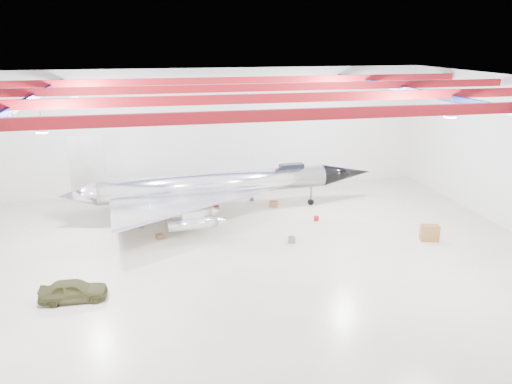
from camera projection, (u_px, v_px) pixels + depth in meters
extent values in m
plane|color=#B9AE93|center=(242.00, 255.00, 32.40)|extent=(40.00, 40.00, 0.00)
plane|color=silver|center=(210.00, 131.00, 44.75)|extent=(40.00, 0.00, 40.00)
plane|color=#0A0F38|center=(240.00, 83.00, 29.13)|extent=(40.00, 40.00, 0.00)
cube|color=maroon|center=(280.00, 115.00, 20.92)|extent=(39.50, 0.25, 0.50)
cube|color=maroon|center=(251.00, 99.00, 26.51)|extent=(39.50, 0.25, 0.50)
cube|color=maroon|center=(232.00, 88.00, 32.11)|extent=(39.50, 0.25, 0.50)
cube|color=maroon|center=(218.00, 81.00, 37.70)|extent=(39.50, 0.25, 0.50)
cube|color=#0B1946|center=(22.00, 104.00, 26.93)|extent=(0.25, 29.50, 0.40)
cube|color=#0B1946|center=(425.00, 93.00, 31.87)|extent=(0.25, 29.50, 0.40)
cube|color=silver|center=(42.00, 129.00, 21.86)|extent=(0.55, 0.55, 0.25)
cube|color=silver|center=(450.00, 114.00, 25.98)|extent=(0.55, 0.55, 0.25)
cube|color=silver|center=(76.00, 98.00, 33.05)|extent=(0.55, 0.55, 0.25)
cube|color=silver|center=(357.00, 91.00, 37.17)|extent=(0.55, 0.55, 0.25)
cylinder|color=silver|center=(216.00, 184.00, 39.15)|extent=(18.06, 3.05, 1.80)
cone|color=black|center=(346.00, 173.00, 42.20)|extent=(4.61, 2.11, 1.80)
cone|color=silver|center=(77.00, 195.00, 36.36)|extent=(2.82, 1.98, 1.80)
cube|color=silver|center=(87.00, 163.00, 35.91)|extent=(2.52, 0.28, 4.04)
cube|color=black|center=(292.00, 167.00, 40.58)|extent=(2.02, 0.86, 0.45)
cylinder|color=silver|center=(193.00, 224.00, 34.27)|extent=(3.46, 1.05, 0.81)
cylinder|color=silver|center=(188.00, 213.00, 36.33)|extent=(3.46, 1.05, 0.81)
cylinder|color=silver|center=(178.00, 192.00, 41.27)|extent=(3.46, 1.05, 0.81)
cylinder|color=silver|center=(174.00, 185.00, 43.33)|extent=(3.46, 1.05, 0.81)
cylinder|color=#59595B|center=(311.00, 196.00, 41.85)|extent=(0.16, 0.16, 1.62)
cylinder|color=black|center=(311.00, 202.00, 42.02)|extent=(0.52, 0.23, 0.50)
cylinder|color=#59595B|center=(175.00, 218.00, 36.63)|extent=(0.16, 0.16, 1.62)
cylinder|color=black|center=(175.00, 225.00, 36.80)|extent=(0.52, 0.23, 0.50)
cylinder|color=#59595B|center=(168.00, 200.00, 40.75)|extent=(0.16, 0.16, 1.62)
cylinder|color=black|center=(168.00, 206.00, 40.91)|extent=(0.52, 0.23, 0.50)
imported|color=#3C3C1E|center=(73.00, 290.00, 26.64)|extent=(3.56, 1.50, 1.20)
cube|color=brown|center=(430.00, 233.00, 34.54)|extent=(1.36, 0.92, 1.13)
cube|color=olive|center=(160.00, 236.00, 34.97)|extent=(0.60, 0.55, 0.34)
cube|color=maroon|center=(215.00, 205.00, 41.61)|extent=(0.54, 0.48, 0.31)
cylinder|color=#59595B|center=(292.00, 240.00, 34.28)|extent=(0.50, 0.50, 0.44)
cube|color=olive|center=(274.00, 204.00, 41.62)|extent=(0.73, 0.62, 0.46)
cube|color=#59595B|center=(141.00, 226.00, 37.08)|extent=(0.41, 0.34, 0.27)
cylinder|color=maroon|center=(316.00, 218.00, 38.42)|extent=(0.47, 0.47, 0.35)
cube|color=olive|center=(208.00, 219.00, 38.42)|extent=(0.55, 0.47, 0.33)
cylinder|color=#59595B|center=(252.00, 199.00, 43.07)|extent=(0.45, 0.45, 0.31)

